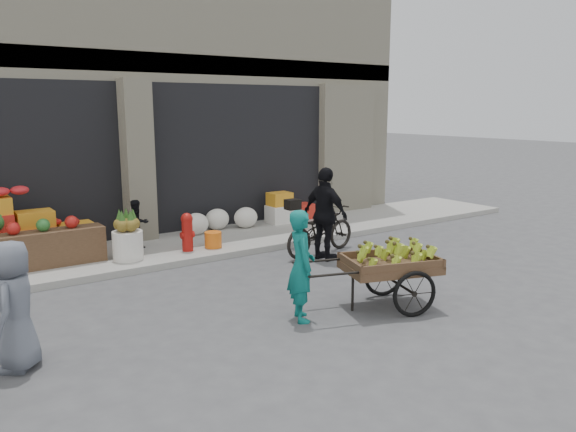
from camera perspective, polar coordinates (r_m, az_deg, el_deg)
ground at (r=7.45m, az=-0.86°, el=-10.47°), size 80.00×80.00×0.00m
sidewalk at (r=10.91m, az=-13.01°, el=-3.43°), size 18.00×2.20×0.12m
building at (r=14.33m, az=-19.67°, el=12.95°), size 14.00×6.45×7.00m
fruit_display at (r=10.43m, az=-26.49°, el=-1.53°), size 3.10×1.12×1.24m
pineapple_bin at (r=10.14m, az=-15.96°, el=-2.87°), size 0.52×0.52×0.50m
fire_hydrant at (r=10.45m, az=-10.21°, el=-1.46°), size 0.22×0.22×0.71m
orange_bucket at (r=10.67m, az=-7.61°, el=-2.40°), size 0.32×0.32×0.30m
right_bay_goods at (r=12.52m, az=-2.98°, el=0.31°), size 3.35×0.60×0.70m
seated_person at (r=10.77m, az=-15.06°, el=-0.85°), size 0.51×0.43×0.93m
banana_cart at (r=7.81m, az=10.04°, el=-4.64°), size 2.27×1.43×0.89m
vendor_woman at (r=7.23m, az=1.36°, el=-5.05°), size 0.53×0.62×1.46m
vendor_grey at (r=6.56m, az=-25.97°, el=-8.18°), size 0.71×0.81×1.39m
bicycle at (r=10.57m, az=3.29°, el=-1.45°), size 1.78×0.84×0.90m
cyclist at (r=10.06m, az=3.82°, el=0.18°), size 0.55×1.04×1.68m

